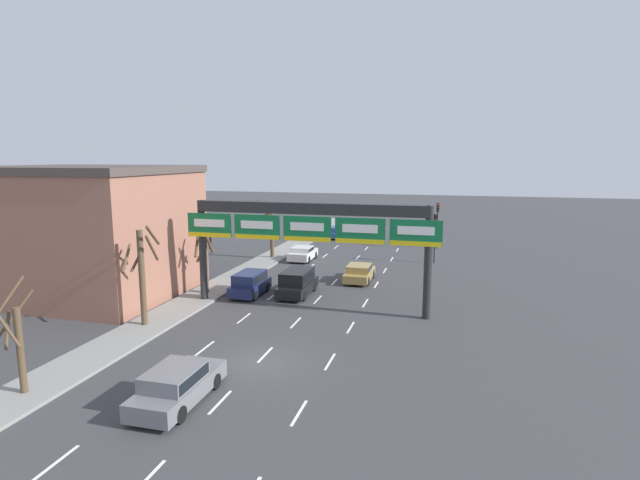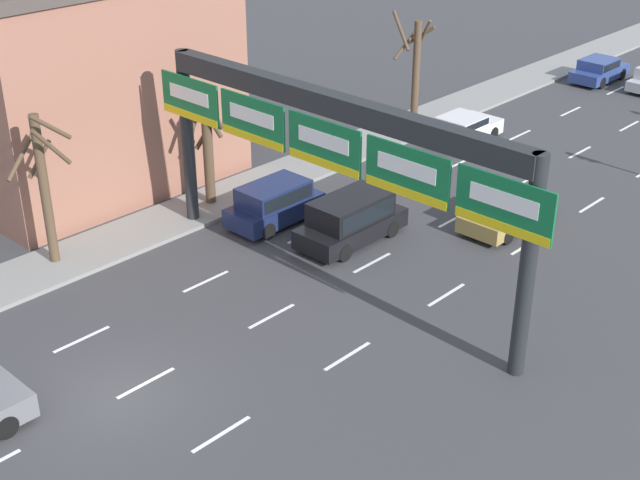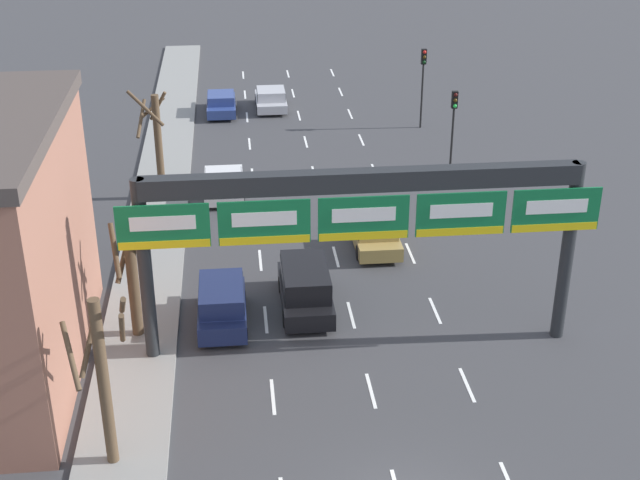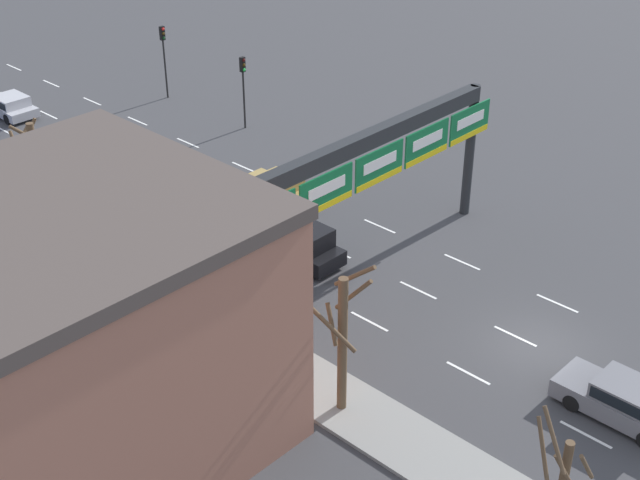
# 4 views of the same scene
# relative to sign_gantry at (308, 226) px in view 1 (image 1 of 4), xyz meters

# --- Properties ---
(ground_plane) EXTENTS (220.00, 220.00, 0.00)m
(ground_plane) POSITION_rel_sign_gantry_xyz_m (0.00, -8.74, -5.42)
(ground_plane) COLOR #3D3D3F
(sidewalk_left) EXTENTS (2.80, 110.00, 0.15)m
(sidewalk_left) POSITION_rel_sign_gantry_xyz_m (-8.00, -8.74, -5.35)
(sidewalk_left) COLOR gray
(sidewalk_left) RESTS_ON ground_plane
(lane_dashes) EXTENTS (6.72, 67.00, 0.01)m
(lane_dashes) POSITION_rel_sign_gantry_xyz_m (-0.00, 4.76, -5.42)
(lane_dashes) COLOR white
(lane_dashes) RESTS_ON ground_plane
(sign_gantry) EXTENTS (16.38, 0.70, 6.84)m
(sign_gantry) POSITION_rel_sign_gantry_xyz_m (0.00, 0.00, 0.00)
(sign_gantry) COLOR #232628
(sign_gantry) RESTS_ON ground_plane
(building_near) EXTENTS (13.16, 11.37, 9.06)m
(building_near) POSITION_rel_sign_gantry_xyz_m (-16.25, -0.19, -0.88)
(building_near) COLOR #9E6651
(building_near) RESTS_ON ground_plane
(car_silver) EXTENTS (1.97, 3.90, 1.37)m
(car_silver) POSITION_rel_sign_gantry_xyz_m (-1.69, 28.80, -4.69)
(car_silver) COLOR #B7B7BC
(car_silver) RESTS_ON ground_plane
(car_white) EXTENTS (1.98, 3.93, 1.33)m
(car_white) POSITION_rel_sign_gantry_xyz_m (-4.80, 14.58, -4.70)
(car_white) COLOR silver
(car_white) RESTS_ON ground_plane
(car_grey) EXTENTS (1.97, 4.75, 1.53)m
(car_grey) POSITION_rel_sign_gantry_xyz_m (-1.60, -13.22, -4.61)
(car_grey) COLOR slate
(car_grey) RESTS_ON ground_plane
(suv_black) EXTENTS (1.94, 4.47, 1.81)m
(suv_black) POSITION_rel_sign_gantry_xyz_m (-1.70, 3.01, -4.42)
(suv_black) COLOR black
(suv_black) RESTS_ON ground_plane
(car_gold) EXTENTS (1.93, 4.17, 1.35)m
(car_gold) POSITION_rel_sign_gantry_xyz_m (1.82, 8.05, -4.70)
(car_gold) COLOR #A88947
(car_gold) RESTS_ON ground_plane
(suv_navy) EXTENTS (1.83, 3.91, 1.65)m
(suv_navy) POSITION_rel_sign_gantry_xyz_m (-4.93, 2.15, -4.50)
(suv_navy) COLOR #19234C
(suv_navy) RESTS_ON ground_plane
(car_blue) EXTENTS (1.85, 4.06, 1.37)m
(car_blue) POSITION_rel_sign_gantry_xyz_m (-4.90, 28.17, -4.69)
(car_blue) COLOR navy
(car_blue) RESTS_ON ground_plane
(traffic_light_near_gantry) EXTENTS (0.30, 0.35, 4.85)m
(traffic_light_near_gantry) POSITION_rel_sign_gantry_xyz_m (7.24, 24.17, -1.97)
(traffic_light_near_gantry) COLOR black
(traffic_light_near_gantry) RESTS_ON ground_plane
(traffic_light_mid_block) EXTENTS (0.30, 0.35, 4.53)m
(traffic_light_mid_block) POSITION_rel_sign_gantry_xyz_m (7.26, 16.48, -2.18)
(traffic_light_mid_block) COLOR black
(traffic_light_mid_block) RESTS_ON ground_plane
(tree_bare_closest) EXTENTS (2.08, 2.04, 5.85)m
(tree_bare_closest) POSITION_rel_sign_gantry_xyz_m (-8.19, -5.61, -2.18)
(tree_bare_closest) COLOR brown
(tree_bare_closest) RESTS_ON sidewalk_left
(tree_bare_second) EXTENTS (1.78, 1.79, 4.72)m
(tree_bare_second) POSITION_rel_sign_gantry_xyz_m (-8.14, -14.25, -3.04)
(tree_bare_second) COLOR brown
(tree_bare_second) RESTS_ON sidewalk_left
(tree_bare_third) EXTENTS (1.46, 1.44, 4.46)m
(tree_bare_third) POSITION_rel_sign_gantry_xyz_m (-8.05, 1.53, -2.93)
(tree_bare_third) COLOR brown
(tree_bare_third) RESTS_ON sidewalk_left
(tree_bare_furthest) EXTENTS (1.87, 2.28, 5.57)m
(tree_bare_furthest) POSITION_rel_sign_gantry_xyz_m (-7.96, 14.69, -2.27)
(tree_bare_furthest) COLOR brown
(tree_bare_furthest) RESTS_ON sidewalk_left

